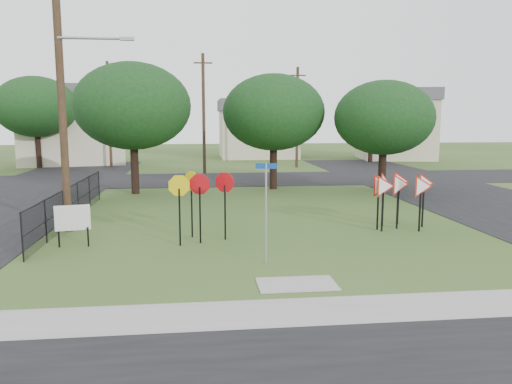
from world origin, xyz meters
TOP-DOWN VIEW (x-y plane):
  - ground at (0.00, 0.00)m, footprint 140.00×140.00m
  - sidewalk at (0.00, -4.20)m, footprint 30.00×1.60m
  - planting_strip at (0.00, -5.40)m, footprint 30.00×0.80m
  - street_right at (12.00, 10.00)m, footprint 8.00×50.00m
  - street_far at (0.00, 20.00)m, footprint 60.00×8.00m
  - curb_pad at (0.00, -2.40)m, footprint 2.00×1.20m
  - street_name_sign at (-0.54, -0.49)m, footprint 0.60×0.14m
  - stop_sign_cluster at (-2.44, 2.46)m, footprint 2.23×1.48m
  - yield_sign_cluster at (5.11, 3.66)m, footprint 2.80×1.64m
  - info_board at (-6.56, 2.16)m, footprint 1.10×0.25m
  - utility_pole_main at (-7.24, 4.50)m, footprint 3.55×0.33m
  - far_pole_a at (-2.00, 24.00)m, footprint 1.40×0.24m
  - far_pole_b at (6.00, 28.00)m, footprint 1.40×0.24m
  - far_pole_c at (-10.00, 30.00)m, footprint 1.40×0.24m
  - fence_run at (-7.60, 6.25)m, footprint 0.05×11.55m
  - house_left at (-14.00, 34.00)m, footprint 10.58×8.88m
  - house_mid at (4.00, 40.00)m, footprint 8.40×8.40m
  - house_right at (18.00, 36.00)m, footprint 8.30×8.30m
  - tree_near_left at (-6.00, 14.00)m, footprint 6.40×6.40m
  - tree_near_mid at (2.00, 15.00)m, footprint 6.00×6.00m
  - tree_near_right at (8.00, 13.00)m, footprint 5.60×5.60m
  - tree_far_left at (-16.00, 30.00)m, footprint 6.80×6.80m
  - tree_far_right at (14.00, 32.00)m, footprint 6.00×6.00m

SIDE VIEW (x-z plane):
  - ground at x=0.00m, z-range 0.00..0.00m
  - planting_strip at x=0.00m, z-range 0.00..0.02m
  - sidewalk at x=0.00m, z-range 0.00..0.02m
  - street_right at x=12.00m, z-range 0.00..0.02m
  - street_far at x=0.00m, z-range 0.00..0.02m
  - curb_pad at x=0.00m, z-range 0.00..0.02m
  - fence_run at x=-7.60m, z-range 0.03..1.53m
  - info_board at x=-6.56m, z-range 0.23..1.62m
  - yield_sign_cluster at x=5.11m, z-range 0.52..2.70m
  - street_name_sign at x=-0.54m, z-range 0.22..3.15m
  - stop_sign_cluster at x=-2.44m, z-range 0.58..2.96m
  - house_mid at x=4.00m, z-range 0.05..6.25m
  - house_left at x=-14.00m, z-range 0.05..7.25m
  - house_right at x=18.00m, z-range 0.05..7.25m
  - tree_near_right at x=8.00m, z-range 1.06..7.39m
  - far_pole_b at x=6.00m, z-range 0.10..8.60m
  - tree_near_mid at x=2.00m, z-range 1.14..7.94m
  - tree_far_right at x=14.00m, z-range 1.14..7.94m
  - far_pole_a at x=-2.00m, z-range 0.10..9.10m
  - far_pole_c at x=-10.00m, z-range 0.10..9.10m
  - tree_near_left at x=-6.00m, z-range 1.22..8.49m
  - tree_far_left at x=-16.00m, z-range 1.31..9.04m
  - utility_pole_main at x=-7.24m, z-range 0.21..10.21m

